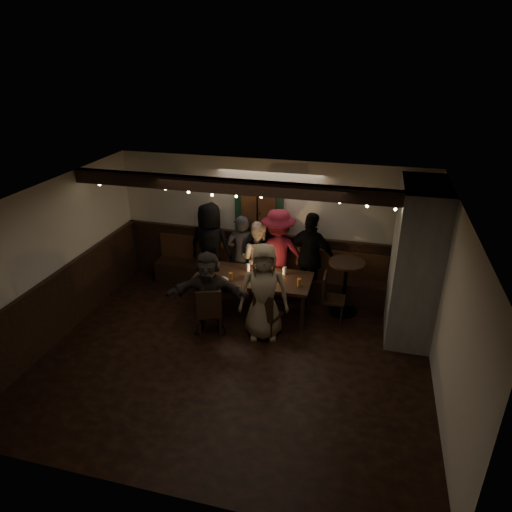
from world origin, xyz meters
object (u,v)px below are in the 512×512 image
(high_top, at_px, (345,281))
(person_b, at_px, (242,254))
(chair_end, at_px, (329,295))
(person_e, at_px, (311,257))
(dining_table, at_px, (253,279))
(chair_near_left, at_px, (209,310))
(person_f, at_px, (209,293))
(person_c, at_px, (257,258))
(person_d, at_px, (278,253))
(person_a, at_px, (210,247))
(person_g, at_px, (264,292))
(chair_near_right, at_px, (266,312))

(high_top, xyz_separation_m, person_b, (-2.04, 0.34, 0.15))
(chair_end, relative_size, person_e, 0.50)
(dining_table, relative_size, chair_near_left, 2.28)
(person_f, bearing_deg, person_c, 61.57)
(person_e, bearing_deg, person_d, 15.72)
(chair_end, height_order, person_a, person_a)
(dining_table, xyz_separation_m, person_b, (-0.44, 0.77, 0.11))
(person_a, height_order, person_e, person_a)
(dining_table, xyz_separation_m, chair_end, (1.35, 0.12, -0.18))
(person_e, distance_m, person_g, 1.55)
(person_a, height_order, person_d, person_a)
(person_b, bearing_deg, person_f, 66.69)
(person_d, bearing_deg, person_c, -16.99)
(person_c, height_order, person_g, person_g)
(dining_table, height_order, chair_near_left, chair_near_left)
(chair_near_right, xyz_separation_m, person_d, (-0.12, 1.48, 0.40))
(chair_end, xyz_separation_m, person_f, (-1.91, -0.90, 0.25))
(chair_near_left, bearing_deg, person_c, 76.61)
(chair_end, xyz_separation_m, person_b, (-1.79, 0.65, 0.30))
(dining_table, height_order, chair_near_right, dining_table)
(chair_end, xyz_separation_m, person_a, (-2.42, 0.63, 0.39))
(person_a, bearing_deg, person_d, -175.09)
(person_d, bearing_deg, chair_near_right, 73.81)
(person_b, bearing_deg, chair_near_right, 100.93)
(person_c, relative_size, person_e, 0.86)
(person_c, height_order, person_d, person_d)
(high_top, height_order, person_b, person_b)
(person_e, bearing_deg, high_top, 170.70)
(chair_near_left, bearing_deg, person_b, 87.47)
(person_c, bearing_deg, person_g, 112.74)
(high_top, bearing_deg, chair_end, -127.87)
(person_d, xyz_separation_m, person_e, (0.63, -0.01, -0.00))
(high_top, relative_size, person_d, 0.58)
(high_top, relative_size, person_b, 0.65)
(person_g, bearing_deg, chair_end, 25.20)
(chair_near_left, xyz_separation_m, person_d, (0.79, 1.69, 0.37))
(person_e, bearing_deg, person_f, 63.12)
(person_b, bearing_deg, high_top, 151.79)
(chair_near_right, relative_size, person_c, 0.56)
(chair_near_left, height_order, person_b, person_b)
(high_top, height_order, person_f, person_f)
(high_top, relative_size, person_g, 0.61)
(dining_table, relative_size, chair_end, 2.36)
(person_f, bearing_deg, high_top, 17.11)
(person_e, bearing_deg, chair_near_right, 87.58)
(person_d, height_order, person_f, person_d)
(chair_near_right, distance_m, chair_end, 1.25)
(chair_end, relative_size, person_b, 0.56)
(person_c, relative_size, person_g, 0.89)
(person_b, bearing_deg, person_c, 157.67)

